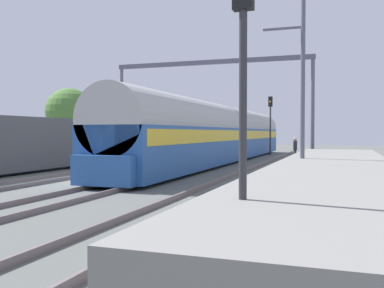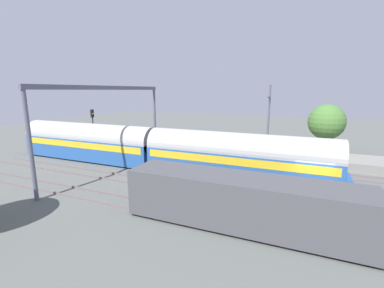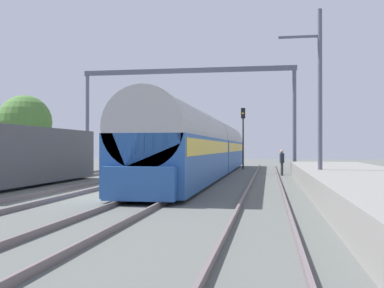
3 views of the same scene
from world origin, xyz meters
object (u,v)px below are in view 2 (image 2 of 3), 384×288
at_px(passenger_train, 154,148).
at_px(freight_car, 242,202).
at_px(person_crossing, 172,147).
at_px(catenary_gantry, 109,108).
at_px(railway_signal_far, 93,126).

distance_m(passenger_train, freight_car, 13.04).
relative_size(person_crossing, catenary_gantry, 0.11).
bearing_deg(railway_signal_far, person_crossing, -70.43).
distance_m(passenger_train, catenary_gantry, 5.57).
bearing_deg(passenger_train, freight_car, -127.36).
relative_size(freight_car, catenary_gantry, 0.80).
xyz_separation_m(freight_car, person_crossing, (12.89, 11.00, -0.44)).
relative_size(passenger_train, person_crossing, 18.99).
bearing_deg(catenary_gantry, passenger_train, -60.01).
height_order(person_crossing, railway_signal_far, railway_signal_far).
bearing_deg(catenary_gantry, railway_signal_far, 56.33).
bearing_deg(freight_car, railway_signal_far, 63.41).
height_order(freight_car, person_crossing, freight_car).
relative_size(passenger_train, freight_car, 2.53).
distance_m(person_crossing, railway_signal_far, 9.44).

